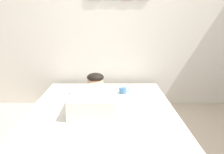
{
  "coord_description": "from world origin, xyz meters",
  "views": [
    {
      "loc": [
        -0.1,
        -2.28,
        1.21
      ],
      "look_at": [
        -0.09,
        0.51,
        0.58
      ],
      "focal_mm": 41.12,
      "sensor_mm": 36.0,
      "label": 1
    }
  ],
  "objects": [
    {
      "name": "pillow",
      "position": [
        -0.32,
        0.7,
        0.38
      ],
      "size": [
        0.52,
        0.32,
        0.11
      ],
      "primitive_type": "ellipsoid",
      "color": "white",
      "rests_on": "bed"
    },
    {
      "name": "cell_phone",
      "position": [
        -0.18,
        0.35,
        0.33
      ],
      "size": [
        0.07,
        0.14,
        0.01
      ],
      "primitive_type": "cube",
      "color": "black",
      "rests_on": "bed"
    },
    {
      "name": "coffee_cup",
      "position": [
        0.05,
        0.71,
        0.36
      ],
      "size": [
        0.12,
        0.09,
        0.07
      ],
      "color": "teal",
      "rests_on": "bed"
    },
    {
      "name": "bed",
      "position": [
        -0.19,
        0.21,
        0.16
      ],
      "size": [
        1.49,
        2.02,
        0.33
      ],
      "color": "gray",
      "rests_on": "ground"
    },
    {
      "name": "back_wall",
      "position": [
        0.0,
        1.36,
        1.25
      ],
      "size": [
        4.2,
        0.12,
        2.5
      ],
      "color": "silver",
      "rests_on": "ground"
    },
    {
      "name": "ground_plane",
      "position": [
        0.0,
        0.0,
        0.0
      ],
      "size": [
        12.4,
        12.4,
        0.0
      ],
      "primitive_type": "plane",
      "color": "tan"
    },
    {
      "name": "person_lying",
      "position": [
        -0.28,
        0.27,
        0.43
      ],
      "size": [
        0.43,
        0.92,
        0.27
      ],
      "color": "silver",
      "rests_on": "bed"
    }
  ]
}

